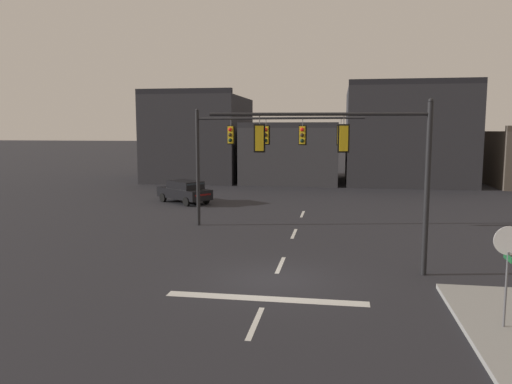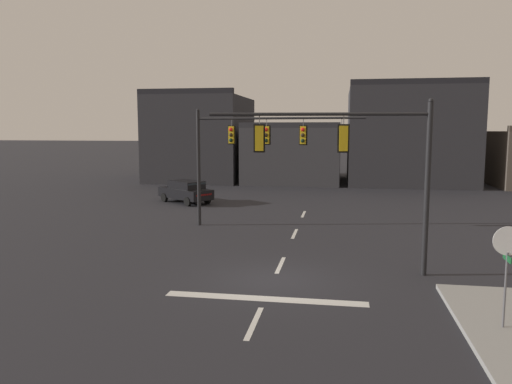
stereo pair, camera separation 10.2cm
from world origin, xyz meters
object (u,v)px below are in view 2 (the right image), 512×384
Objects in this scene: signal_mast_far_side at (255,143)px; stop_sign at (507,253)px; signal_mast_near_side at (361,156)px; car_lot_nearside at (186,191)px.

signal_mast_far_side is 15.51m from stop_sign.
car_lot_nearside is at bearing 125.90° from signal_mast_near_side.
signal_mast_near_side is 6.41m from stop_sign.
signal_mast_near_side is at bearing 126.56° from stop_sign.
signal_mast_far_side is at bearing 125.00° from stop_sign.
signal_mast_near_side is 20.28m from car_lot_nearside.
stop_sign is at bearing -53.95° from car_lot_nearside.
car_lot_nearside is (-15.30, 21.02, -1.29)m from stop_sign.
signal_mast_near_side is 9.31m from signal_mast_far_side.
signal_mast_near_side is 0.88× the size of signal_mast_far_side.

